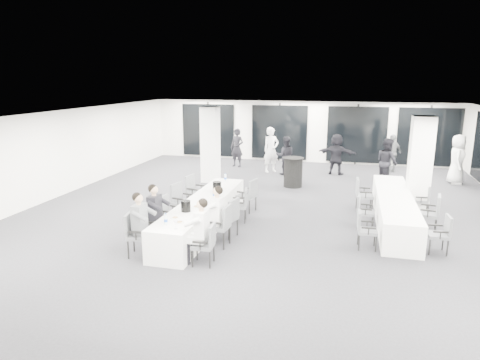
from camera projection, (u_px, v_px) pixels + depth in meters
The scene contains 42 objects.
room at pixel (303, 160), 13.06m from camera, with size 14.04×16.04×2.84m.
column_left at pixel (210, 145), 15.92m from camera, with size 0.60×0.60×2.80m, color white.
column_right at pixel (420, 166), 12.14m from camera, with size 0.60×0.60×2.80m, color white.
banquet_table_main at pixel (203, 214), 11.10m from camera, with size 0.90×5.00×0.75m, color white.
banquet_table_side at pixel (394, 209), 11.55m from camera, with size 0.90×5.00×0.75m, color white.
cocktail_table at pixel (293, 172), 15.35m from camera, with size 0.76×0.76×1.06m.
chair_main_left_near at pixel (136, 232), 9.34m from camera, with size 0.57×0.61×0.97m.
chair_main_left_second at pixel (151, 222), 10.05m from camera, with size 0.56×0.59×0.92m.
chair_main_left_mid at pixel (167, 211), 10.90m from camera, with size 0.55×0.58×0.90m.
chair_main_left_fourth at pixel (181, 199), 11.77m from camera, with size 0.60×0.64×1.01m.
chair_main_left_far at pixel (194, 190), 12.76m from camera, with size 0.59×0.62×1.00m.
chair_main_right_near at pixel (207, 242), 8.88m from camera, with size 0.48×0.52×0.88m.
chair_main_right_second at pixel (222, 223), 9.85m from camera, with size 0.53×0.58×0.99m.
chair_main_right_mid at pixel (229, 215), 10.43m from camera, with size 0.60×0.63×0.98m.
chair_main_right_fourth at pixel (241, 203), 11.58m from camera, with size 0.54×0.57×0.91m.
chair_main_right_far at pixel (249, 193), 12.43m from camera, with size 0.59×0.62×0.97m.
chair_side_left_near at pixel (364, 227), 9.75m from camera, with size 0.46×0.51×0.88m.
chair_side_left_mid at pixel (363, 209), 11.14m from camera, with size 0.47×0.51×0.86m.
chair_side_left_far at pixel (362, 193), 12.52m from camera, with size 0.52×0.57×0.97m.
chair_side_right_near at pixel (441, 232), 9.48m from camera, with size 0.47×0.52×0.87m.
chair_side_right_mid at pixel (432, 211), 10.75m from camera, with size 0.57×0.61×0.98m.
chair_side_right_far at pixel (422, 198), 12.18m from camera, with size 0.48×0.52×0.87m.
seated_guest_a at pixel (142, 221), 9.25m from camera, with size 0.50×0.38×1.44m.
seated_guest_b at pixel (157, 210), 9.96m from camera, with size 0.50×0.38×1.44m.
seated_guest_c at pixel (199, 227), 8.84m from camera, with size 0.50×0.38×1.44m.
seated_guest_d at pixel (215, 212), 9.84m from camera, with size 0.50×0.38×1.44m.
standing_guest_a at pixel (271, 147), 17.64m from camera, with size 0.77×0.62×2.11m, color white.
standing_guest_b at pixel (285, 153), 17.20m from camera, with size 0.85×0.52×1.75m, color black.
standing_guest_d at pixel (393, 151), 17.63m from camera, with size 1.06×0.59×1.80m, color #5A5D62.
standing_guest_e at pixel (458, 156), 15.66m from camera, with size 1.00×0.61×2.06m, color white.
standing_guest_f at pixel (337, 151), 17.21m from camera, with size 1.73×0.66×1.88m, color black.
standing_guest_g at pixel (237, 145), 18.74m from camera, with size 0.69×0.56×1.90m, color black.
standing_guest_h at pixel (387, 159), 15.43m from camera, with size 0.94×0.58×1.96m, color black.
ice_bucket_near at pixel (186, 206), 10.07m from camera, with size 0.23×0.23×0.26m, color black.
ice_bucket_far at pixel (217, 186), 11.88m from camera, with size 0.24×0.24×0.27m, color black.
water_bottle_a at pixel (166, 219), 9.16m from camera, with size 0.08×0.08×0.24m, color silver.
water_bottle_b at pixel (214, 194), 11.23m from camera, with size 0.07×0.07×0.22m, color silver.
water_bottle_c at pixel (225, 178), 13.02m from camera, with size 0.07×0.07×0.23m, color silver.
plate_a at pixel (175, 218), 9.62m from camera, with size 0.22×0.22×0.03m.
plate_b at pixel (179, 222), 9.32m from camera, with size 0.21×0.21×0.03m.
plate_c at pixel (196, 206), 10.45m from camera, with size 0.21×0.21×0.03m.
wine_glass at pixel (176, 221), 8.89m from camera, with size 0.08×0.08×0.22m.
Camera 1 is at (2.25, -11.80, 3.82)m, focal length 32.00 mm.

